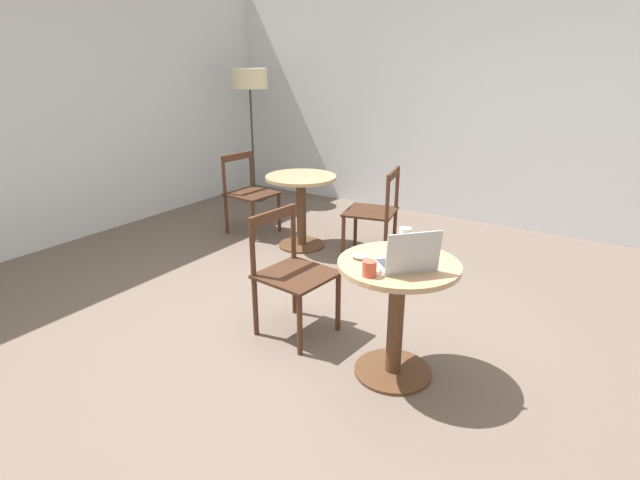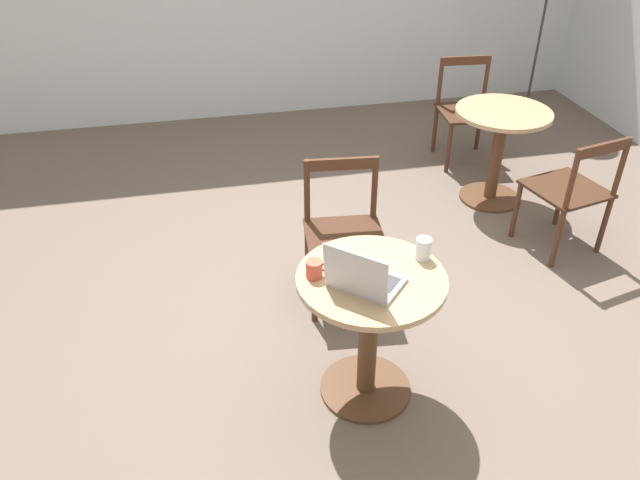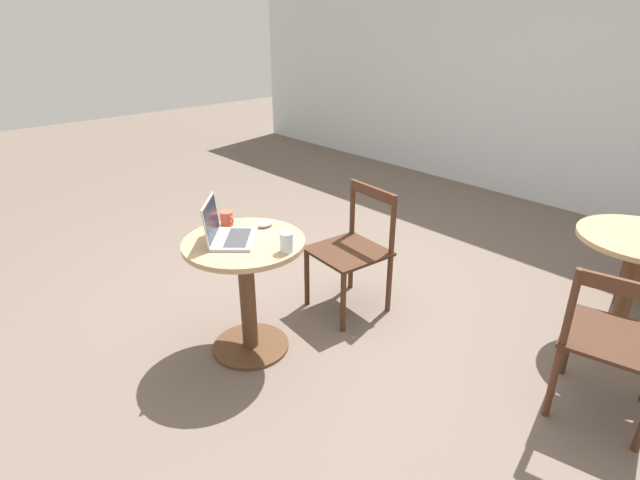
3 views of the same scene
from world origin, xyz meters
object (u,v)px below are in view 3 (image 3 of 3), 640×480
object	(u,v)px
cafe_table_mid	(633,271)
chair_mid_front	(613,343)
chair_near_back	(353,250)
laptop	(227,233)
cafe_table_near	(246,276)
mug	(227,219)
mouse	(265,224)
drinking_glass	(286,242)

from	to	relation	value
cafe_table_mid	chair_mid_front	distance (m)	0.74
chair_near_back	laptop	world-z (taller)	laptop
cafe_table_near	chair_mid_front	distance (m)	1.90
chair_mid_front	laptop	xyz separation A→B (m)	(-1.69, -1.04, 0.34)
laptop	chair_near_back	bearing A→B (deg)	80.95
cafe_table_mid	mug	xyz separation A→B (m)	(-1.72, -1.64, 0.26)
chair_near_back	mug	world-z (taller)	chair_near_back
mouse	mug	size ratio (longest dim) A/B	0.90
drinking_glass	mug	bearing A→B (deg)	-176.38
cafe_table_near	mug	xyz separation A→B (m)	(-0.25, 0.05, 0.26)
cafe_table_near	mug	distance (m)	0.37
chair_mid_front	laptop	world-z (taller)	laptop
cafe_table_mid	mug	distance (m)	2.39
mug	drinking_glass	world-z (taller)	drinking_glass
laptop	cafe_table_near	bearing A→B (deg)	48.91
mouse	mug	world-z (taller)	mug
cafe_table_near	drinking_glass	world-z (taller)	drinking_glass
cafe_table_near	chair_mid_front	world-z (taller)	chair_mid_front
laptop	drinking_glass	xyz separation A→B (m)	(0.33, 0.15, 0.01)
cafe_table_near	drinking_glass	bearing A→B (deg)	17.87
mouse	mug	distance (m)	0.23
cafe_table_near	cafe_table_mid	distance (m)	2.24
drinking_glass	chair_mid_front	bearing A→B (deg)	32.95
chair_mid_front	drinking_glass	size ratio (longest dim) A/B	7.79
cafe_table_mid	drinking_glass	distance (m)	2.03
chair_mid_front	mug	size ratio (longest dim) A/B	7.55
chair_mid_front	chair_near_back	bearing A→B (deg)	-173.65
cafe_table_near	drinking_glass	distance (m)	0.39
cafe_table_near	drinking_glass	xyz separation A→B (m)	(0.27, 0.09, 0.27)
mouse	chair_mid_front	bearing A→B (deg)	24.08
mug	mouse	bearing A→B (deg)	41.61
mouse	cafe_table_mid	bearing A→B (deg)	43.88
cafe_table_mid	chair_mid_front	size ratio (longest dim) A/B	0.86
cafe_table_mid	mug	size ratio (longest dim) A/B	6.47
cafe_table_mid	chair_near_back	distance (m)	1.66
cafe_table_near	chair_near_back	world-z (taller)	chair_near_back
cafe_table_near	mouse	xyz separation A→B (m)	(-0.08, 0.21, 0.24)
cafe_table_near	mouse	size ratio (longest dim) A/B	7.17
chair_near_back	cafe_table_near	bearing A→B (deg)	-95.66
laptop	drinking_glass	size ratio (longest dim) A/B	3.58
mug	drinking_glass	size ratio (longest dim) A/B	1.03
cafe_table_mid	mouse	bearing A→B (deg)	-136.12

